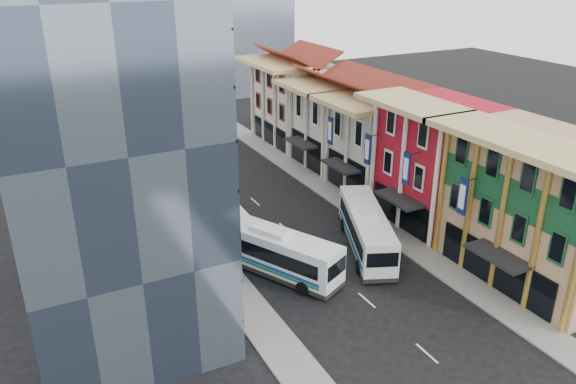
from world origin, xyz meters
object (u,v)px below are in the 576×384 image
shophouse_tan (540,209)px  bus_right (366,229)px  office_tower (86,102)px  bus_left_far (220,211)px  bus_left_near (271,250)px

shophouse_tan → bus_right: bearing=133.5°
office_tower → bus_left_far: size_ratio=2.79×
bus_left_near → bus_right: bearing=-29.0°
shophouse_tan → bus_right: 14.25m
shophouse_tan → bus_left_far: bearing=134.1°
shophouse_tan → bus_right: shophouse_tan is taller
office_tower → bus_right: office_tower is taller
bus_left_near → bus_left_far: bus_left_near is taller
bus_left_near → bus_right: size_ratio=1.01×
office_tower → bus_left_far: office_tower is taller
bus_left_near → bus_left_far: size_ratio=1.18×
shophouse_tan → bus_right: (-9.42, 9.92, -3.98)m
office_tower → bus_right: size_ratio=2.39×
bus_left_far → office_tower: bearing=-150.1°
bus_left_far → bus_right: size_ratio=0.85×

